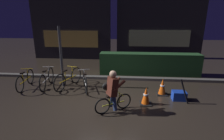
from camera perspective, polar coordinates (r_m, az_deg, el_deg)
ground_plane at (r=5.69m, az=-2.59°, el=-10.39°), size 40.00×40.00×0.00m
sidewalk_curb at (r=7.69m, az=-0.42°, el=-2.66°), size 12.00×0.24×0.12m
hedge_row at (r=8.46m, az=12.41°, el=2.02°), size 4.80×0.70×1.06m
storefront_left at (r=12.17m, az=-13.58°, el=13.00°), size 5.35×0.54×3.93m
storefront_right at (r=12.44m, az=15.76°, el=13.77°), size 5.85×0.54×4.31m
street_post at (r=6.88m, az=-16.84°, el=4.14°), size 0.10×0.10×2.38m
parked_bike_leftmost at (r=7.45m, az=-27.31°, el=-2.99°), size 0.46×1.55×0.72m
parked_bike_left_mid at (r=7.20m, az=-21.19°, el=-2.70°), size 0.46×1.66×0.77m
parked_bike_center_left at (r=6.91m, az=-14.56°, el=-2.80°), size 0.60×1.65×0.79m
parked_bike_center_right at (r=6.53m, az=-9.13°, el=-3.79°), size 0.58×1.53×0.74m
traffic_cone_near at (r=5.47m, az=11.40°, el=-8.65°), size 0.36×0.36×0.57m
traffic_cone_far at (r=6.31m, az=16.69°, el=-5.51°), size 0.36×0.36×0.59m
blue_crate at (r=6.12m, az=21.76°, el=-8.09°), size 0.44×0.32×0.30m
cyclist at (r=4.83m, az=0.12°, el=-7.20°), size 1.03×0.67×1.25m
closed_umbrella at (r=5.82m, az=23.35°, el=-6.74°), size 0.34×0.08×0.82m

